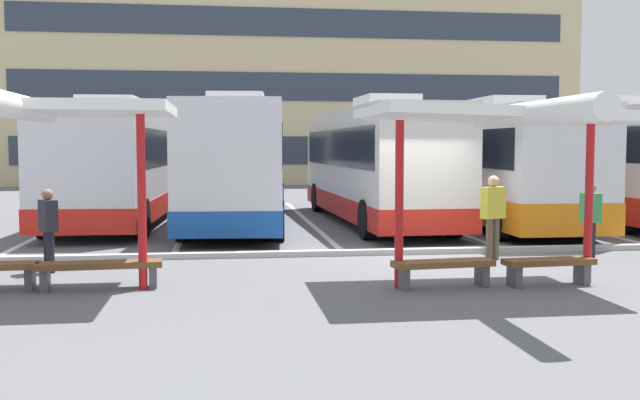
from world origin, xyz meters
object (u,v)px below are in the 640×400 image
object	(u,v)px
coach_bus_0	(121,165)
waiting_passenger_2	(590,216)
waiting_shelter_1	(504,119)
bench_3	(549,266)
bench_1	(100,268)
waiting_passenger_1	(48,225)
coach_bus_3	(486,166)
coach_bus_4	(592,164)
waiting_passenger_0	(493,211)
waiting_shelter_0	(31,112)
coach_bus_1	(240,164)
bench_2	(443,267)
coach_bus_2	(374,165)

from	to	relation	value
coach_bus_0	waiting_passenger_2	bearing A→B (deg)	-40.32
waiting_shelter_1	bench_3	xyz separation A→B (m)	(0.90, 0.17, -2.42)
bench_3	bench_1	bearing A→B (deg)	174.90
waiting_passenger_1	bench_1	bearing A→B (deg)	-56.13
coach_bus_3	coach_bus_4	size ratio (longest dim) A/B	1.11
coach_bus_4	waiting_shelter_1	size ratio (longest dim) A/B	2.13
waiting_shelter_1	waiting_passenger_0	world-z (taller)	waiting_shelter_1
waiting_shelter_0	bench_3	distance (m)	8.63
bench_3	waiting_passenger_1	size ratio (longest dim) A/B	1.02
coach_bus_1	waiting_passenger_0	xyz separation A→B (m)	(4.88, -7.93, -0.78)
coach_bus_1	waiting_passenger_1	xyz separation A→B (m)	(-3.72, -8.25, -0.91)
waiting_shelter_1	waiting_passenger_0	size ratio (longest dim) A/B	2.86
bench_2	bench_3	distance (m)	1.80
coach_bus_2	waiting_shelter_1	bearing A→B (deg)	-90.55
waiting_passenger_2	waiting_shelter_0	bearing A→B (deg)	-167.93
coach_bus_3	waiting_passenger_0	distance (m)	7.50
waiting_shelter_0	waiting_passenger_0	world-z (taller)	waiting_shelter_0
coach_bus_3	waiting_passenger_0	xyz separation A→B (m)	(-2.46, -7.05, -0.70)
coach_bus_0	waiting_passenger_0	world-z (taller)	coach_bus_0
waiting_passenger_2	waiting_passenger_1	bearing A→B (deg)	-179.54
waiting_shelter_1	waiting_shelter_0	bearing A→B (deg)	176.36
waiting_passenger_0	bench_2	bearing A→B (deg)	-124.81
coach_bus_1	waiting_passenger_1	bearing A→B (deg)	-114.25
waiting_shelter_0	waiting_passenger_2	size ratio (longest dim) A/B	3.04
waiting_shelter_0	waiting_shelter_1	xyz separation A→B (m)	(7.35, -0.47, -0.09)
coach_bus_0	coach_bus_3	world-z (taller)	coach_bus_0
bench_3	waiting_passenger_0	xyz separation A→B (m)	(0.07, 2.73, 0.67)
coach_bus_3	bench_1	bearing A→B (deg)	-137.27
waiting_shelter_0	waiting_passenger_2	bearing A→B (deg)	12.07
coach_bus_4	waiting_passenger_2	world-z (taller)	coach_bus_4
coach_bus_4	bench_1	distance (m)	16.63
coach_bus_0	bench_3	size ratio (longest dim) A/B	7.15
waiting_passenger_0	coach_bus_4	bearing A→B (deg)	50.92
coach_bus_2	waiting_passenger_0	xyz separation A→B (m)	(0.87, -7.54, -0.75)
coach_bus_0	coach_bus_1	world-z (taller)	coach_bus_1
bench_1	waiting_passenger_0	world-z (taller)	waiting_passenger_0
bench_3	waiting_passenger_0	world-z (taller)	waiting_passenger_0
coach_bus_1	waiting_passenger_0	bearing A→B (deg)	-58.38
bench_2	bench_3	bearing A→B (deg)	-1.43
coach_bus_4	waiting_passenger_0	distance (m)	9.71
coach_bus_2	coach_bus_1	bearing A→B (deg)	174.43
coach_bus_0	bench_1	world-z (taller)	coach_bus_0
coach_bus_1	waiting_passenger_0	size ratio (longest dim) A/B	6.97
waiting_shelter_1	waiting_passenger_0	distance (m)	3.52
coach_bus_3	waiting_passenger_2	xyz separation A→B (m)	(-0.49, -7.28, -0.80)
bench_1	waiting_passenger_2	xyz separation A→B (m)	(9.39, 1.84, 0.56)
coach_bus_0	bench_2	distance (m)	13.14
waiting_shelter_0	bench_3	bearing A→B (deg)	-2.04
coach_bus_3	coach_bus_0	bearing A→B (deg)	171.88
coach_bus_1	coach_bus_4	bearing A→B (deg)	-2.15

